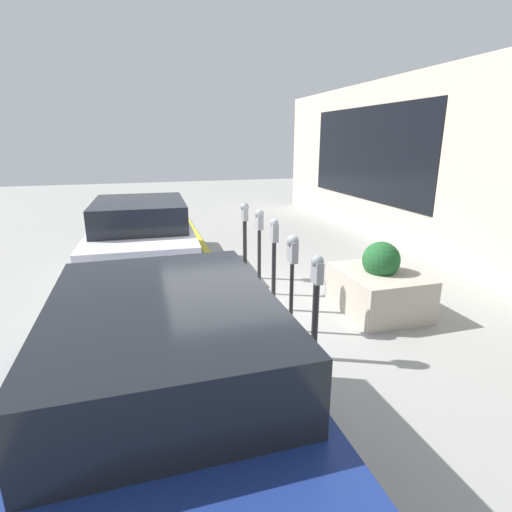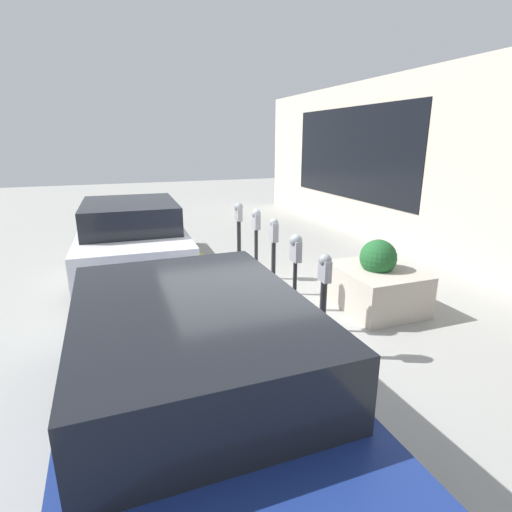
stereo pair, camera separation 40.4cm
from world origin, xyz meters
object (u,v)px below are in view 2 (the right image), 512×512
Objects in this scene: parked_car_front at (191,372)px; parking_meter_nearest at (324,291)px; parking_meter_second at (296,258)px; planter_box at (376,284)px; parking_meter_middle at (274,250)px; parking_meter_fourth at (256,234)px; parking_meter_farthest at (239,227)px; parked_car_middle at (132,235)px.

parking_meter_nearest is at bearing -61.02° from parked_car_front.
planter_box is at bearing -80.24° from parking_meter_second.
parked_car_front reaches higher than parking_meter_second.
parking_meter_nearest is 1.52m from parking_meter_middle.
parking_meter_fourth is (1.47, 0.02, 0.01)m from parking_meter_second.
parked_car_front is (-1.01, 1.79, -0.09)m from parking_meter_nearest.
parking_meter_middle is 1.71m from planter_box.
parking_meter_nearest is 2.05m from parked_car_front.
parking_meter_farthest is at bearing 1.72° from parking_meter_middle.
parking_meter_farthest is 2.67m from planter_box.
parking_meter_nearest is at bearing 123.75° from planter_box.
parking_meter_second reaches higher than planter_box.
parking_meter_second is at bearing -179.27° from parking_meter_fourth.
parked_car_middle reaches higher than planter_box.
parking_meter_middle reaches higher than parking_meter_nearest.
parking_meter_middle is 3.10m from parked_car_front.
planter_box is at bearing -127.69° from parking_meter_fourth.
parking_meter_fourth reaches higher than planter_box.
parked_car_middle is (4.22, 1.92, -0.11)m from parking_meter_nearest.
parked_car_middle is at bearing 28.95° from parking_meter_second.
planter_box is at bearing -56.25° from parking_meter_nearest.
parking_meter_fourth is 0.86m from parking_meter_farthest.
parking_meter_fourth is 2.76m from parked_car_middle.
parking_meter_farthest is 0.35× the size of parked_car_middle.
parking_meter_nearest is 0.30× the size of parked_car_front.
parking_meter_fourth is at bearing -134.75° from parked_car_middle.
parking_meter_middle is 0.35× the size of parked_car_middle.
planter_box is at bearing -58.96° from parked_car_front.
parking_meter_farthest reaches higher than parked_car_front.
parking_meter_middle is at bearing -0.14° from parking_meter_second.
parking_meter_second is at bearing 0.79° from parking_meter_nearest.
parked_car_middle is (1.99, 1.89, -0.31)m from parking_meter_fourth.
parking_meter_middle is at bearing -178.28° from parking_meter_farthest.
parking_meter_farthest is at bearing 1.03° from parking_meter_nearest.
parking_meter_middle is at bearing -178.33° from parking_meter_fourth.
parked_car_front is at bearing 119.39° from parking_meter_nearest.
parking_meter_nearest is at bearing -179.25° from parking_meter_fourth.
parking_meter_second is 0.31× the size of parked_car_front.
parking_meter_nearest is at bearing -178.97° from parking_meter_farthest.
parked_car_middle is (3.19, 3.45, 0.36)m from planter_box.
parking_meter_second reaches higher than parking_meter_nearest.
parked_car_front is at bearing 157.09° from parking_meter_farthest.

